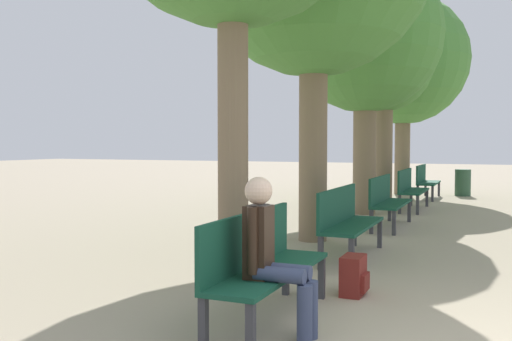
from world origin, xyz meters
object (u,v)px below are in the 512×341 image
(bench_row_3, at_px, (410,187))
(person_seated, at_px, (272,252))
(bench_row_0, at_px, (261,259))
(trash_bin, at_px, (463,183))
(bench_row_1, at_px, (346,218))
(tree_row_2, at_px, (365,38))
(bench_row_4, at_px, (425,179))
(bench_row_2, at_px, (386,198))
(tree_row_4, at_px, (403,61))
(tree_row_3, at_px, (385,66))
(backpack, at_px, (354,276))

(bench_row_3, distance_m, person_seated, 9.11)
(bench_row_0, relative_size, person_seated, 1.45)
(trash_bin, bearing_deg, person_seated, -92.91)
(bench_row_1, height_order, person_seated, person_seated)
(trash_bin, bearing_deg, tree_row_2, -108.00)
(tree_row_2, relative_size, person_seated, 4.34)
(bench_row_1, xyz_separation_m, bench_row_4, (0.00, 8.77, 0.00))
(bench_row_4, bearing_deg, bench_row_0, -90.00)
(bench_row_0, bearing_deg, bench_row_3, 90.00)
(bench_row_0, xyz_separation_m, bench_row_2, (0.00, 5.85, 0.00))
(bench_row_3, distance_m, tree_row_2, 3.49)
(tree_row_4, xyz_separation_m, person_seated, (1.03, -13.16, -3.27))
(bench_row_2, distance_m, trash_bin, 7.10)
(tree_row_3, bearing_deg, bench_row_2, -78.74)
(bench_row_4, relative_size, tree_row_4, 0.31)
(bench_row_1, height_order, tree_row_3, tree_row_3)
(tree_row_2, distance_m, person_seated, 8.61)
(bench_row_2, bearing_deg, bench_row_1, -90.00)
(person_seated, bearing_deg, tree_row_3, 95.78)
(bench_row_0, bearing_deg, bench_row_4, 90.00)
(bench_row_0, distance_m, tree_row_4, 13.29)
(bench_row_0, distance_m, tree_row_3, 10.29)
(tree_row_2, bearing_deg, bench_row_1, -80.43)
(bench_row_0, bearing_deg, bench_row_1, 90.00)
(tree_row_4, distance_m, trash_bin, 3.94)
(bench_row_0, xyz_separation_m, bench_row_4, (0.00, 11.69, 0.00))
(bench_row_3, distance_m, tree_row_3, 3.18)
(bench_row_2, relative_size, trash_bin, 2.36)
(bench_row_1, height_order, tree_row_4, tree_row_4)
(bench_row_0, height_order, trash_bin, bench_row_0)
(bench_row_1, relative_size, tree_row_4, 0.31)
(tree_row_2, bearing_deg, tree_row_3, 90.00)
(tree_row_2, bearing_deg, person_seated, -82.64)
(tree_row_3, height_order, person_seated, tree_row_3)
(bench_row_2, distance_m, person_seated, 6.18)
(tree_row_4, bearing_deg, tree_row_3, -90.00)
(bench_row_0, xyz_separation_m, tree_row_4, (-0.80, 12.82, 3.41))
(bench_row_2, xyz_separation_m, bench_row_4, (0.00, 5.85, 0.00))
(bench_row_2, height_order, bench_row_4, same)
(bench_row_2, xyz_separation_m, backpack, (0.54, -4.74, -0.33))
(tree_row_3, bearing_deg, tree_row_4, 90.00)
(tree_row_3, distance_m, trash_bin, 4.62)
(trash_bin, bearing_deg, bench_row_3, -102.40)
(bench_row_2, bearing_deg, tree_row_4, 96.52)
(tree_row_3, xyz_separation_m, tree_row_4, (-0.00, 2.97, 0.52))
(bench_row_2, distance_m, bench_row_4, 5.85)
(tree_row_2, distance_m, tree_row_3, 2.22)
(bench_row_3, distance_m, backpack, 7.69)
(bench_row_0, height_order, bench_row_4, same)
(tree_row_4, bearing_deg, tree_row_2, -90.00)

